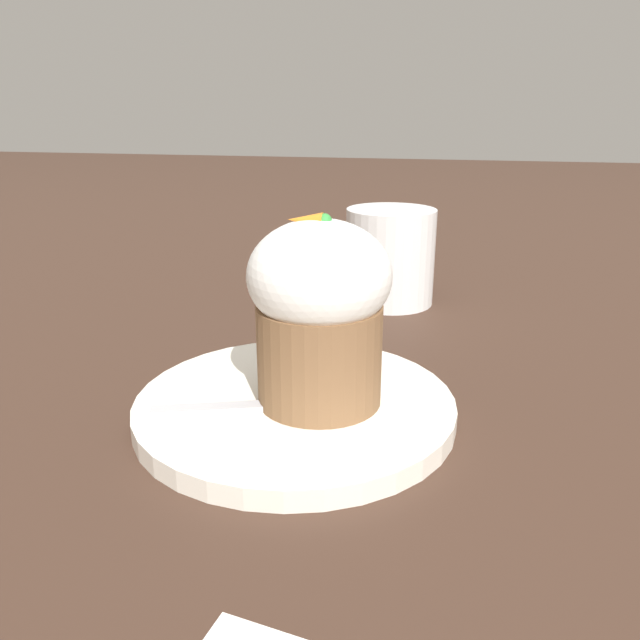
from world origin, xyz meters
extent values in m
plane|color=#3D281E|center=(0.00, 0.00, 0.00)|extent=(4.00, 4.00, 0.00)
cylinder|color=white|center=(0.00, 0.00, 0.01)|extent=(0.20, 0.20, 0.01)
cylinder|color=brown|center=(-0.02, 0.00, 0.04)|extent=(0.08, 0.08, 0.06)
ellipsoid|color=white|center=(-0.02, 0.00, 0.10)|extent=(0.09, 0.09, 0.07)
cone|color=orange|center=(-0.01, 0.00, 0.13)|extent=(0.02, 0.01, 0.01)
sphere|color=green|center=(-0.02, 0.00, 0.13)|extent=(0.01, 0.01, 0.01)
cube|color=#B7B7BC|center=(0.03, 0.03, 0.02)|extent=(0.09, 0.04, 0.00)
ellipsoid|color=#B7B7BC|center=(-0.02, 0.01, 0.02)|extent=(0.05, 0.05, 0.01)
cylinder|color=white|center=(-0.03, -0.26, 0.05)|extent=(0.09, 0.09, 0.09)
torus|color=white|center=(0.02, -0.26, 0.05)|extent=(0.06, 0.01, 0.06)
camera|label=1|loc=(-0.09, 0.35, 0.19)|focal=35.00mm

